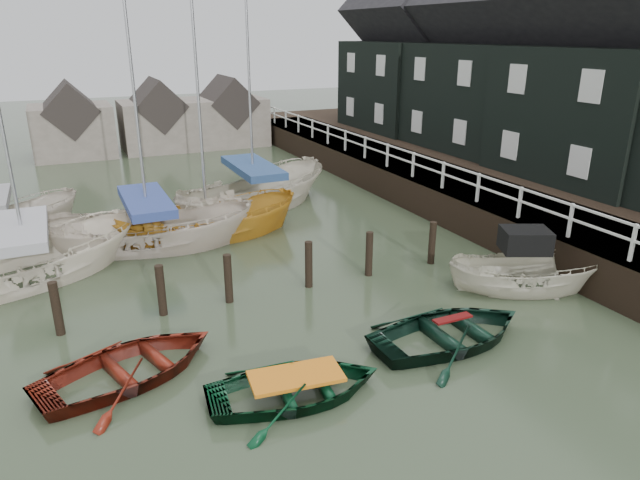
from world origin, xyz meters
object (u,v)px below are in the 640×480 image
rowboat_dkgreen (450,342)px  sailboat_b (151,245)px  rowboat_red (132,377)px  sailboat_c (208,236)px  sailboat_a (31,278)px  rowboat_green (296,397)px  sailboat_d (254,207)px  motorboat (524,287)px

rowboat_dkgreen → sailboat_b: size_ratio=0.38×
rowboat_red → sailboat_c: sailboat_c is taller
rowboat_dkgreen → sailboat_a: bearing=46.9°
sailboat_a → rowboat_dkgreen: bearing=-153.2°
sailboat_b → sailboat_c: size_ratio=1.00×
rowboat_green → rowboat_dkgreen: 4.23m
rowboat_green → sailboat_d: bearing=-8.3°
sailboat_c → sailboat_d: bearing=-42.7°
rowboat_dkgreen → motorboat: (3.75, 1.54, 0.09)m
sailboat_d → sailboat_c: bearing=112.5°
rowboat_green → motorboat: bearing=-69.2°
sailboat_d → sailboat_b: bearing=98.4°
sailboat_d → rowboat_green: bearing=142.6°
rowboat_dkgreen → sailboat_a: (-9.23, 8.31, 0.06)m
motorboat → rowboat_green: bearing=129.1°
sailboat_b → sailboat_d: size_ratio=0.88×
sailboat_a → sailboat_d: (8.51, 4.29, -0.00)m
rowboat_green → rowboat_dkgreen: size_ratio=0.88×
sailboat_a → sailboat_d: size_ratio=0.94×
rowboat_red → sailboat_b: (1.70, 8.06, 0.06)m
rowboat_red → rowboat_green: size_ratio=1.10×
sailboat_c → sailboat_a: bearing=107.8°
sailboat_b → sailboat_c: sailboat_c is taller
rowboat_red → sailboat_a: 6.94m
rowboat_red → sailboat_b: size_ratio=0.37×
rowboat_green → rowboat_red: bearing=60.7°
rowboat_green → sailboat_a: size_ratio=0.31×
sailboat_b → sailboat_d: 5.54m
sailboat_a → sailboat_c: 6.06m
sailboat_a → sailboat_c: sailboat_a is taller
rowboat_red → rowboat_dkgreen: (7.17, -1.69, 0.00)m
rowboat_red → sailboat_a: bearing=-0.9°
rowboat_red → sailboat_b: bearing=-30.0°
rowboat_red → sailboat_c: bearing=-42.8°
sailboat_b → sailboat_a: bearing=126.3°
sailboat_a → motorboat: bearing=-138.7°
motorboat → sailboat_d: 11.93m
rowboat_dkgreen → sailboat_b: (-5.48, 9.75, 0.06)m
sailboat_a → sailboat_b: 4.02m
rowboat_green → sailboat_d: 13.53m
rowboat_dkgreen → sailboat_a: sailboat_a is taller
sailboat_b → sailboat_c: bearing=-69.7°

